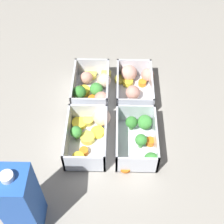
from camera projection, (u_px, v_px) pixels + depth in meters
The scene contains 6 objects.
ground_plane at pixel (112, 117), 0.86m from camera, with size 4.00×4.00×0.00m, color gray.
container_near_left at pixel (139, 138), 0.78m from camera, with size 0.17×0.10×0.06m.
container_near_right at pixel (134, 84), 0.91m from camera, with size 0.18×0.13×0.06m.
container_far_left at pixel (90, 133), 0.80m from camera, with size 0.18×0.12×0.06m.
container_far_right at pixel (93, 87), 0.90m from camera, with size 0.17×0.11×0.06m.
juice_carton at pixel (20, 201), 0.60m from camera, with size 0.07×0.07×0.20m.
Camera 1 is at (-0.53, -0.01, 0.67)m, focal length 50.00 mm.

